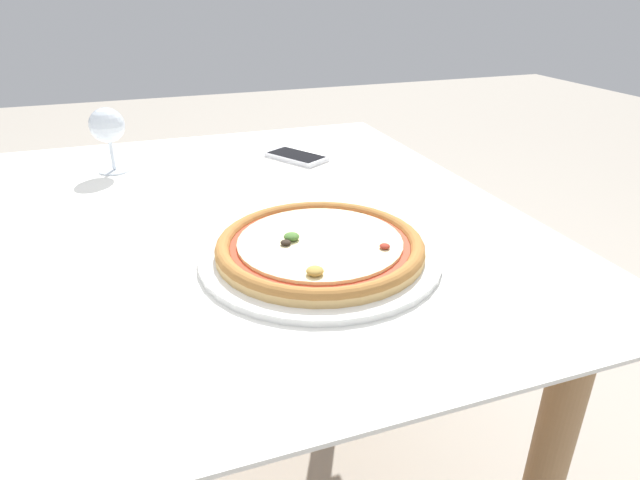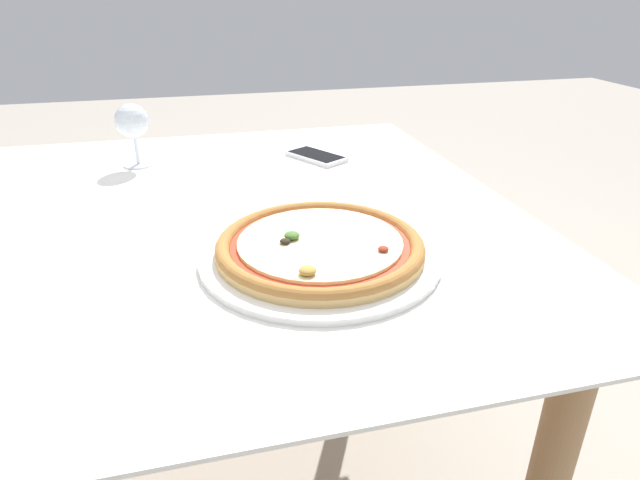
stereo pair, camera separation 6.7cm
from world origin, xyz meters
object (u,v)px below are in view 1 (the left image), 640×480
(dining_table, at_px, (188,262))
(cell_phone, at_px, (296,157))
(pizza_plate, at_px, (320,248))
(wine_glass_far_left, at_px, (107,127))

(dining_table, relative_size, cell_phone, 7.32)
(dining_table, distance_m, cell_phone, 0.41)
(pizza_plate, relative_size, wine_glass_far_left, 2.61)
(dining_table, bearing_deg, wine_glass_far_left, 109.08)
(dining_table, xyz_separation_m, wine_glass_far_left, (-0.11, 0.32, 0.18))
(pizza_plate, distance_m, cell_phone, 0.50)
(dining_table, height_order, cell_phone, cell_phone)
(pizza_plate, xyz_separation_m, wine_glass_far_left, (-0.29, 0.53, 0.08))
(dining_table, bearing_deg, cell_phone, 43.27)
(pizza_plate, relative_size, cell_phone, 2.27)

